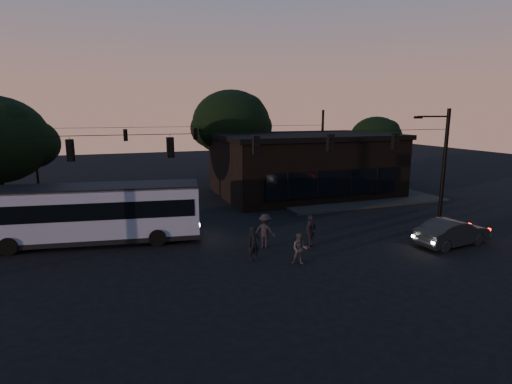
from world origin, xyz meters
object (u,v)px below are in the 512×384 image
object	(u,v)px
car	(452,232)
pedestrian_a	(254,244)
bus	(94,211)
pedestrian_b	(300,249)
pedestrian_d	(265,231)
pedestrian_c	(311,231)
building	(304,164)

from	to	relation	value
car	pedestrian_a	xyz separation A→B (m)	(-11.11, 1.59, 0.12)
bus	pedestrian_b	xyz separation A→B (m)	(9.37, -6.93, -1.06)
bus	pedestrian_d	size ratio (longest dim) A/B	6.32
pedestrian_a	pedestrian_c	bearing A→B (deg)	8.57
bus	pedestrian_c	xyz separation A→B (m)	(11.04, -4.87, -0.93)
pedestrian_a	pedestrian_d	bearing A→B (deg)	48.53
bus	car	world-z (taller)	bus
building	pedestrian_b	size ratio (longest dim) A/B	9.96
pedestrian_a	pedestrian_d	distance (m)	2.02
building	pedestrian_a	xyz separation A→B (m)	(-9.92, -14.16, -1.85)
pedestrian_d	pedestrian_c	bearing A→B (deg)	-154.95
building	pedestrian_b	distance (m)	17.50
building	pedestrian_a	distance (m)	17.39
pedestrian_b	pedestrian_c	bearing A→B (deg)	77.78
building	pedestrian_c	distance (m)	14.91
car	pedestrian_b	world-z (taller)	pedestrian_b
building	bus	xyz separation A→B (m)	(-17.38, -8.50, -0.87)
pedestrian_b	pedestrian_d	xyz separation A→B (m)	(-0.68, 2.87, 0.17)
bus	pedestrian_c	bearing A→B (deg)	-14.85
building	pedestrian_c	xyz separation A→B (m)	(-6.35, -13.37, -1.80)
car	pedestrian_d	xyz separation A→B (m)	(-9.88, 3.19, 0.20)
pedestrian_b	pedestrian_d	bearing A→B (deg)	129.92
car	pedestrian_b	size ratio (longest dim) A/B	2.90
pedestrian_d	building	bearing A→B (deg)	-80.56
pedestrian_c	pedestrian_b	bearing A→B (deg)	16.95
car	pedestrian_d	world-z (taller)	pedestrian_d
car	pedestrian_a	distance (m)	11.23
building	pedestrian_a	bearing A→B (deg)	-125.00
bus	pedestrian_c	distance (m)	12.10
car	pedestrian_a	size ratio (longest dim) A/B	2.61
bus	pedestrian_c	size ratio (longest dim) A/B	6.56
pedestrian_a	pedestrian_c	xyz separation A→B (m)	(3.57, 0.79, 0.05)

